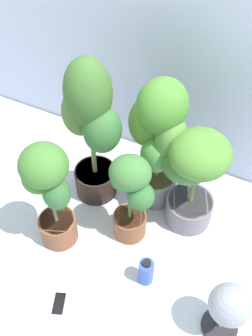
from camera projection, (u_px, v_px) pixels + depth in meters
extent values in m
plane|color=silver|center=(111.00, 249.00, 2.23)|extent=(8.00, 8.00, 0.00)
cube|color=silver|center=(183.00, 17.00, 1.99)|extent=(3.20, 0.01, 2.00)
cylinder|color=#2F201B|center=(96.00, 180.00, 2.44)|extent=(0.26, 0.26, 0.19)
cylinder|color=#49321E|center=(95.00, 171.00, 2.38)|extent=(0.24, 0.24, 0.02)
cylinder|color=olive|center=(91.00, 130.00, 2.12)|extent=(0.03, 0.03, 0.67)
ellipsoid|color=#3F6B2D|center=(88.00, 93.00, 1.93)|extent=(0.28, 0.28, 0.40)
ellipsoid|color=#527A36|center=(79.00, 112.00, 2.10)|extent=(0.28, 0.28, 0.29)
ellipsoid|color=#3B7138|center=(103.00, 130.00, 2.04)|extent=(0.28, 0.28, 0.29)
cylinder|color=brown|center=(59.00, 228.00, 2.22)|extent=(0.21, 0.21, 0.17)
cylinder|color=#412D1F|center=(57.00, 221.00, 2.16)|extent=(0.19, 0.19, 0.02)
cylinder|color=#638249|center=(50.00, 191.00, 1.96)|extent=(0.02, 0.02, 0.52)
ellipsoid|color=#447B30|center=(43.00, 165.00, 1.82)|extent=(0.30, 0.29, 0.22)
ellipsoid|color=#46772E|center=(40.00, 176.00, 1.95)|extent=(0.23, 0.24, 0.19)
ellipsoid|color=#376A38|center=(56.00, 193.00, 1.90)|extent=(0.21, 0.21, 0.20)
cylinder|color=slate|center=(189.00, 209.00, 2.31)|extent=(0.28, 0.28, 0.17)
cylinder|color=#46361B|center=(190.00, 201.00, 2.25)|extent=(0.25, 0.25, 0.02)
cylinder|color=#5E743A|center=(196.00, 176.00, 2.08)|extent=(0.02, 0.02, 0.45)
ellipsoid|color=#538C34|center=(200.00, 154.00, 1.95)|extent=(0.40, 0.39, 0.24)
ellipsoid|color=#4A7941|center=(187.00, 162.00, 2.07)|extent=(0.38, 0.38, 0.18)
cylinder|color=#945334|center=(130.00, 224.00, 2.25)|extent=(0.19, 0.19, 0.16)
cylinder|color=#463418|center=(130.00, 217.00, 2.19)|extent=(0.17, 0.17, 0.02)
cylinder|color=#597038|center=(130.00, 193.00, 2.03)|extent=(0.02, 0.02, 0.43)
ellipsoid|color=#42793B|center=(130.00, 173.00, 1.91)|extent=(0.26, 0.25, 0.18)
ellipsoid|color=#30743E|center=(122.00, 179.00, 2.02)|extent=(0.17, 0.16, 0.14)
ellipsoid|color=#376E35|center=(141.00, 196.00, 1.97)|extent=(0.18, 0.18, 0.16)
cylinder|color=gray|center=(155.00, 185.00, 2.42)|extent=(0.25, 0.25, 0.19)
cylinder|color=#3F3419|center=(156.00, 175.00, 2.35)|extent=(0.23, 0.23, 0.02)
cylinder|color=#627743|center=(159.00, 139.00, 2.12)|extent=(0.03, 0.03, 0.60)
ellipsoid|color=#4C8D32|center=(162.00, 106.00, 1.95)|extent=(0.37, 0.37, 0.32)
ellipsoid|color=olive|center=(148.00, 122.00, 2.10)|extent=(0.26, 0.25, 0.31)
ellipsoid|color=#649543|center=(171.00, 139.00, 2.05)|extent=(0.19, 0.20, 0.31)
ellipsoid|color=#519644|center=(156.00, 155.00, 2.12)|extent=(0.23, 0.21, 0.22)
cube|color=white|center=(59.00, 304.00, 2.01)|extent=(0.12, 0.16, 0.01)
cube|color=black|center=(59.00, 303.00, 2.01)|extent=(0.09, 0.13, 0.00)
cylinder|color=#252226|center=(219.00, 326.00, 1.93)|extent=(0.18, 0.18, 0.03)
cylinder|color=#949CA8|center=(223.00, 319.00, 1.86)|extent=(0.02, 0.02, 0.15)
sphere|color=#949CA8|center=(230.00, 305.00, 1.73)|extent=(0.27, 0.27, 0.20)
cylinder|color=blue|center=(146.00, 272.00, 2.04)|extent=(0.08, 0.08, 0.17)
cylinder|color=black|center=(147.00, 263.00, 1.97)|extent=(0.04, 0.04, 0.02)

